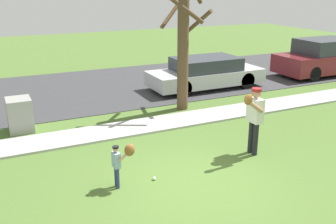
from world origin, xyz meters
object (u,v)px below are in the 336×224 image
at_px(utility_cabinet, 20,115).
at_px(parked_suv_maroon, 325,58).
at_px(street_tree_near, 183,41).
at_px(parked_sedan_silver, 206,73).
at_px(baseball, 154,178).
at_px(person_adult, 254,114).
at_px(person_child, 121,159).

relative_size(utility_cabinet, parked_suv_maroon, 0.20).
height_order(street_tree_near, parked_sedan_silver, street_tree_near).
distance_m(baseball, parked_suv_maroon, 12.67).
distance_m(street_tree_near, parked_sedan_silver, 3.33).
bearing_deg(person_adult, parked_suv_maroon, -148.26).
bearing_deg(person_child, street_tree_near, 46.66).
xyz_separation_m(person_adult, street_tree_near, (0.17, 3.99, 1.23)).
bearing_deg(parked_suv_maroon, baseball, -151.88).
height_order(person_adult, baseball, person_adult).
relative_size(person_child, parked_suv_maroon, 0.21).
xyz_separation_m(utility_cabinet, parked_suv_maroon, (13.40, 1.65, 0.31)).
xyz_separation_m(utility_cabinet, parked_sedan_silver, (7.19, 1.86, 0.14)).
xyz_separation_m(person_child, parked_suv_maroon, (11.88, 5.95, 0.15)).
bearing_deg(parked_sedan_silver, street_tree_near, -136.14).
height_order(person_adult, parked_suv_maroon, person_adult).
relative_size(person_adult, utility_cabinet, 1.74).
relative_size(baseball, parked_suv_maroon, 0.02).
relative_size(person_adult, person_child, 1.73).
bearing_deg(parked_suv_maroon, parked_sedan_silver, 177.98).
distance_m(street_tree_near, parked_suv_maroon, 8.61).
bearing_deg(utility_cabinet, street_tree_near, -1.55).
distance_m(baseball, parked_sedan_silver, 7.94).
distance_m(person_adult, parked_suv_maroon, 10.24).
xyz_separation_m(person_adult, baseball, (-2.69, -0.19, -1.01)).
bearing_deg(person_adult, person_child, 0.42).
relative_size(person_child, parked_sedan_silver, 0.21).
bearing_deg(person_child, utility_cabinet, 106.86).
bearing_deg(parked_sedan_silver, utility_cabinet, -165.47).
bearing_deg(parked_sedan_silver, parked_suv_maroon, -2.02).
xyz_separation_m(street_tree_near, parked_suv_maroon, (8.29, 1.78, -1.48)).
bearing_deg(utility_cabinet, person_child, -70.58).
relative_size(baseball, parked_sedan_silver, 0.02).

